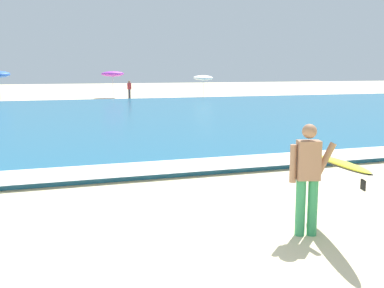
# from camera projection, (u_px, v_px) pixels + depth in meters

# --- Properties ---
(sea) EXTENTS (120.00, 28.00, 0.14)m
(sea) POSITION_uv_depth(u_px,v_px,m) (56.00, 119.00, 23.50)
(sea) COLOR #1E6084
(sea) RESTS_ON ground
(surf_foam) EXTENTS (120.00, 1.54, 0.01)m
(surf_foam) POSITION_uv_depth(u_px,v_px,m) (85.00, 172.00, 10.97)
(surf_foam) COLOR white
(surf_foam) RESTS_ON sea
(surfer_with_board) EXTENTS (1.21, 2.28, 1.73)m
(surfer_with_board) POSITION_uv_depth(u_px,v_px,m) (322.00, 170.00, 7.08)
(surfer_with_board) COLOR #338E56
(surfer_with_board) RESTS_ON ground
(beach_umbrella_2) EXTENTS (1.98, 2.00, 2.39)m
(beach_umbrella_2) POSITION_uv_depth(u_px,v_px,m) (113.00, 74.00, 41.45)
(beach_umbrella_2) COLOR beige
(beach_umbrella_2) RESTS_ON ground
(beach_umbrella_3) EXTENTS (1.75, 1.78, 2.05)m
(beach_umbrella_3) POSITION_uv_depth(u_px,v_px,m) (203.00, 78.00, 41.75)
(beach_umbrella_3) COLOR beige
(beach_umbrella_3) RESTS_ON ground
(beachgoer_near_row_mid) EXTENTS (0.32, 0.20, 1.58)m
(beachgoer_near_row_mid) POSITION_uv_depth(u_px,v_px,m) (129.00, 89.00, 39.73)
(beachgoer_near_row_mid) COLOR #383842
(beachgoer_near_row_mid) RESTS_ON ground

